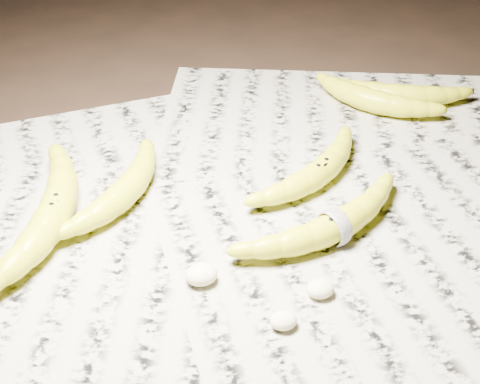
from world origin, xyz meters
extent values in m
plane|color=black|center=(0.00, 0.00, 0.00)|extent=(3.00, 3.00, 0.00)
cube|color=#A29D8B|center=(0.02, 0.01, 0.00)|extent=(0.90, 0.70, 0.01)
torus|color=white|center=(0.08, -0.05, 0.03)|extent=(0.02, 0.04, 0.05)
ellipsoid|color=beige|center=(-0.08, -0.09, 0.02)|extent=(0.03, 0.03, 0.02)
ellipsoid|color=beige|center=(-0.01, -0.17, 0.02)|extent=(0.03, 0.02, 0.02)
ellipsoid|color=beige|center=(0.04, -0.14, 0.02)|extent=(0.03, 0.02, 0.02)
camera|label=1|loc=(-0.16, -0.60, 0.51)|focal=50.00mm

